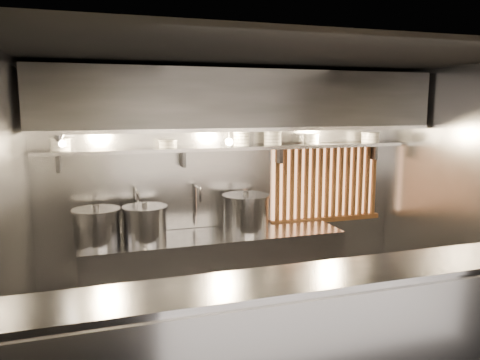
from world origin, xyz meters
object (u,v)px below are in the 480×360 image
heat_lamp (59,138)px  stock_pot_mid (145,224)px  pendant_bulb (229,142)px  stock_pot_right (246,213)px  stock_pot_left (97,227)px

heat_lamp → stock_pot_mid: (0.81, 0.27, -0.97)m
pendant_bulb → stock_pot_right: bearing=-9.1°
stock_pot_right → heat_lamp: bearing=-170.9°
heat_lamp → pendant_bulb: bearing=11.0°
stock_pot_left → stock_pot_mid: bearing=-1.9°
heat_lamp → stock_pot_right: size_ratio=0.47×
heat_lamp → stock_pot_left: heat_lamp is taller
stock_pot_left → stock_pot_mid: 0.51m
stock_pot_left → stock_pot_right: bearing=1.1°
pendant_bulb → stock_pot_right: pendant_bulb is taller
stock_pot_mid → stock_pot_right: (1.18, 0.05, 0.02)m
stock_pot_right → pendant_bulb: bearing=170.9°
pendant_bulb → stock_pot_right: size_ratio=0.25×
stock_pot_left → pendant_bulb: bearing=2.4°
pendant_bulb → stock_pot_mid: size_ratio=0.29×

